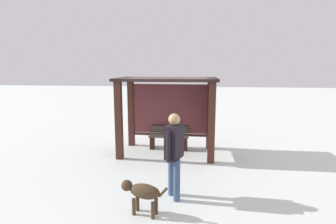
{
  "coord_description": "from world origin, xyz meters",
  "views": [
    {
      "loc": [
        0.99,
        -8.1,
        2.71
      ],
      "look_at": [
        0.04,
        -0.13,
        1.36
      ],
      "focal_mm": 28.19,
      "sensor_mm": 36.0,
      "label": 1
    }
  ],
  "objects_px": {
    "dog": "(142,192)",
    "person_walking": "(174,149)",
    "bench_left_inside": "(169,138)",
    "bus_shelter": "(172,101)"
  },
  "relations": [
    {
      "from": "dog",
      "to": "person_walking",
      "type": "bearing_deg",
      "value": 52.86
    },
    {
      "from": "bench_left_inside",
      "to": "person_walking",
      "type": "relative_size",
      "value": 0.73
    },
    {
      "from": "bus_shelter",
      "to": "dog",
      "type": "distance_m",
      "value": 4.03
    },
    {
      "from": "bus_shelter",
      "to": "bench_left_inside",
      "type": "relative_size",
      "value": 2.32
    },
    {
      "from": "bench_left_inside",
      "to": "person_walking",
      "type": "distance_m",
      "value": 3.48
    },
    {
      "from": "person_walking",
      "to": "dog",
      "type": "bearing_deg",
      "value": -127.14
    },
    {
      "from": "bus_shelter",
      "to": "dog",
      "type": "relative_size",
      "value": 3.36
    },
    {
      "from": "bus_shelter",
      "to": "dog",
      "type": "height_order",
      "value": "bus_shelter"
    },
    {
      "from": "person_walking",
      "to": "dog",
      "type": "height_order",
      "value": "person_walking"
    },
    {
      "from": "bench_left_inside",
      "to": "person_walking",
      "type": "height_order",
      "value": "person_walking"
    }
  ]
}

